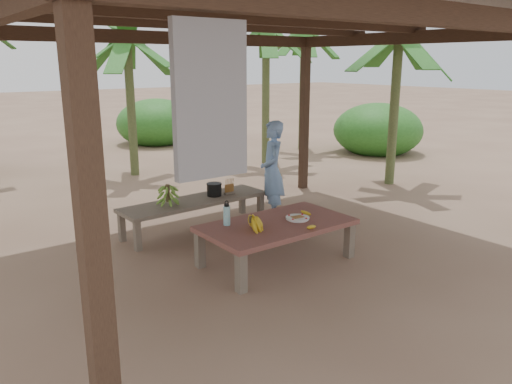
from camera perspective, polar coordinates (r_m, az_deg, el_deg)
ground at (r=6.30m, az=0.46°, el=-7.32°), size 80.00×80.00×0.00m
pavilion at (r=5.84m, az=0.50°, el=18.80°), size 6.60×5.60×2.95m
work_table at (r=5.97m, az=2.39°, el=-4.12°), size 1.80×1.00×0.50m
bench at (r=7.18m, az=-6.96°, el=-1.30°), size 2.23×0.70×0.45m
ripe_banana_bunch at (r=5.66m, az=-0.65°, el=-3.52°), size 0.37×0.35×0.18m
plate at (r=6.08m, az=4.77°, el=-3.00°), size 0.29×0.29×0.04m
loose_banana_front at (r=5.76m, az=6.34°, el=-4.00°), size 0.18×0.08×0.04m
loose_banana_side at (r=6.29m, az=5.72°, el=-2.39°), size 0.08×0.16×0.04m
water_flask at (r=5.84m, az=-3.36°, el=-2.62°), size 0.08×0.08×0.30m
green_banana_stalk at (r=6.91m, az=-10.04°, el=-0.26°), size 0.28×0.28×0.31m
cooking_pot at (r=7.33m, az=-4.80°, el=0.26°), size 0.21×0.21×0.18m
skewer_rack at (r=7.41m, az=-3.07°, el=0.68°), size 0.18×0.09×0.24m
woman at (r=7.49m, az=1.86°, el=2.35°), size 0.59×0.66×1.52m
banana_plant_ne at (r=11.85m, az=1.16°, el=17.23°), size 1.80×1.80×3.39m
banana_plant_n at (r=10.83m, az=-14.49°, el=15.61°), size 1.80×1.80×3.11m
banana_plant_e at (r=10.07m, az=15.98°, el=15.78°), size 1.80×1.80×3.14m
banana_plant_far at (r=13.89m, az=5.50°, el=17.15°), size 1.80×1.80×3.48m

